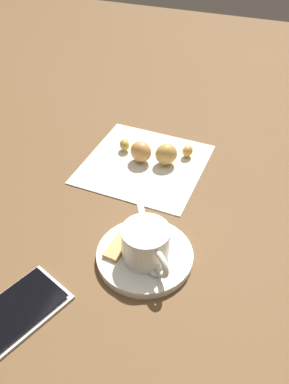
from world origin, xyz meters
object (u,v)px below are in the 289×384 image
(teaspoon, at_px, (150,250))
(cell_phone, at_px, (8,318))
(saucer, at_px, (145,256))
(espresso_cup, at_px, (146,244))
(sugar_packet, at_px, (123,240))
(croissant, at_px, (154,152))
(napkin, at_px, (144,164))

(teaspoon, height_order, cell_phone, teaspoon)
(saucer, bearing_deg, espresso_cup, 41.85)
(sugar_packet, height_order, croissant, croissant)
(napkin, bearing_deg, cell_phone, -8.02)
(espresso_cup, distance_m, croissant, 0.21)
(cell_phone, bearing_deg, teaspoon, 139.52)
(espresso_cup, relative_size, cell_phone, 0.48)
(croissant, relative_size, cell_phone, 0.85)
(espresso_cup, xyz_separation_m, croissant, (-0.21, -0.06, -0.01))
(croissant, bearing_deg, saucer, 15.87)
(saucer, xyz_separation_m, espresso_cup, (0.00, 0.00, 0.03))
(teaspoon, relative_size, sugar_packet, 1.75)
(espresso_cup, bearing_deg, teaspoon, 167.39)
(croissant, bearing_deg, cell_phone, -9.84)
(napkin, bearing_deg, sugar_packet, 11.10)
(sugar_packet, xyz_separation_m, cell_phone, (0.15, -0.08, -0.01))
(croissant, height_order, cell_phone, croissant)
(saucer, relative_size, teaspoon, 1.03)
(espresso_cup, bearing_deg, napkin, -159.20)
(sugar_packet, distance_m, napkin, 0.19)
(saucer, height_order, espresso_cup, espresso_cup)
(espresso_cup, relative_size, napkin, 0.38)
(teaspoon, bearing_deg, espresso_cup, -12.61)
(napkin, distance_m, cell_phone, 0.33)
(espresso_cup, xyz_separation_m, teaspoon, (-0.01, 0.00, -0.02))
(teaspoon, height_order, napkin, teaspoon)
(espresso_cup, relative_size, teaspoon, 0.60)
(saucer, xyz_separation_m, cell_phone, (0.14, -0.12, -0.00))
(cell_phone, bearing_deg, espresso_cup, 138.04)
(saucer, bearing_deg, cell_phone, -40.13)
(espresso_cup, distance_m, cell_phone, 0.18)
(napkin, bearing_deg, croissant, 132.69)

